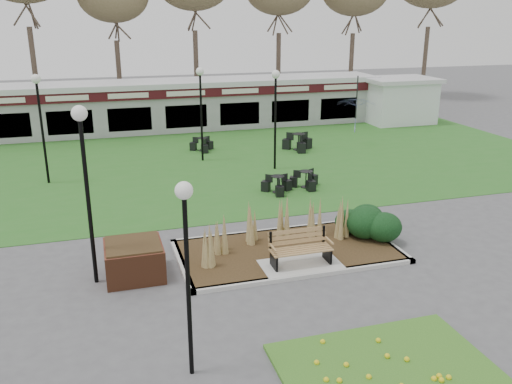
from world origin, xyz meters
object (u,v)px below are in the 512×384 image
object	(u,v)px
park_bench	(300,247)
service_hut	(398,100)
bistro_set_b	(298,145)
patio_umbrella	(356,115)
lamp_post_far_right	(276,98)
lamp_post_near_left	(186,238)
bistro_set_a	(202,146)
lamp_post_far_left	(39,105)
bistro_set_d	(277,187)
lamp_post_mid_right	(201,94)
bistro_set_c	(306,182)
lamp_post_mid_left	(84,157)
food_pavilion	(182,104)
brick_planter	(134,260)

from	to	relation	value
park_bench	service_hut	xyz separation A→B (m)	(13.50, 17.75, 0.86)
bistro_set_b	patio_umbrella	distance (m)	3.50
park_bench	lamp_post_far_right	size ratio (longest dim) A/B	0.39
lamp_post_near_left	bistro_set_a	bearing A→B (deg)	78.06
lamp_post_far_left	bistro_set_a	bearing A→B (deg)	26.48
service_hut	bistro_set_d	bearing A→B (deg)	-136.39
lamp_post_near_left	lamp_post_mid_right	size ratio (longest dim) A/B	0.90
bistro_set_c	bistro_set_d	bearing A→B (deg)	-167.33
lamp_post_mid_left	bistro_set_a	world-z (taller)	lamp_post_mid_left
bistro_set_b	lamp_post_far_right	bearing A→B (deg)	-127.29
food_pavilion	lamp_post_near_left	distance (m)	23.79
lamp_post_far_right	patio_umbrella	size ratio (longest dim) A/B	1.65
lamp_post_mid_left	patio_umbrella	world-z (taller)	lamp_post_mid_left
service_hut	bistro_set_b	xyz separation A→B (m)	(-8.74, -5.18, -1.15)
food_pavilion	bistro_set_c	xyz separation A→B (m)	(2.81, -13.09, -1.23)
service_hut	food_pavilion	bearing A→B (deg)	171.73
bistro_set_b	patio_umbrella	size ratio (longest dim) A/B	0.60
bistro_set_c	patio_umbrella	bearing A→B (deg)	49.76
food_pavilion	lamp_post_far_right	xyz separation A→B (m)	(2.50, -10.12, 1.72)
brick_planter	lamp_post_mid_right	xyz separation A→B (m)	(4.07, 11.20, 2.70)
lamp_post_far_left	bistro_set_c	xyz separation A→B (m)	(9.95, -3.62, -2.99)
brick_planter	bistro_set_d	bearing A→B (deg)	43.34
brick_planter	bistro_set_c	bearing A→B (deg)	39.14
food_pavilion	bistro_set_d	bearing A→B (deg)	-83.56
lamp_post_mid_right	food_pavilion	bearing A→B (deg)	87.56
lamp_post_far_right	bistro_set_a	distance (m)	5.71
lamp_post_far_right	bistro_set_d	bearing A→B (deg)	-106.78
lamp_post_mid_right	bistro_set_b	bearing A→B (deg)	6.90
lamp_post_far_right	park_bench	bearing A→B (deg)	-104.58
lamp_post_mid_right	lamp_post_near_left	bearing A→B (deg)	-102.05
bistro_set_d	patio_umbrella	distance (m)	9.23
lamp_post_far_right	lamp_post_far_left	distance (m)	9.65
lamp_post_mid_right	lamp_post_far_right	bearing A→B (deg)	-39.83
food_pavilion	bistro_set_a	bearing A→B (deg)	-89.68
food_pavilion	brick_planter	bearing A→B (deg)	-103.06
bistro_set_a	bistro_set_b	bearing A→B (deg)	-14.82
food_pavilion	bistro_set_a	distance (m)	6.03
park_bench	bistro_set_d	bearing A→B (deg)	76.57
bistro_set_b	patio_umbrella	world-z (taller)	patio_umbrella
lamp_post_mid_left	lamp_post_mid_right	world-z (taller)	lamp_post_mid_left
brick_planter	bistro_set_b	world-z (taller)	brick_planter
bistro_set_c	patio_umbrella	xyz separation A→B (m)	(5.19, 6.13, 1.36)
lamp_post_near_left	lamp_post_far_left	distance (m)	14.42
service_hut	lamp_post_mid_left	size ratio (longest dim) A/B	0.95
park_bench	lamp_post_far_left	size ratio (longest dim) A/B	0.38
lamp_post_mid_left	lamp_post_far_right	size ratio (longest dim) A/B	1.06
service_hut	bistro_set_d	world-z (taller)	service_hut
food_pavilion	bistro_set_c	world-z (taller)	food_pavilion
lamp_post_mid_left	bistro_set_a	xyz separation A→B (m)	(5.43, 13.11, -3.13)
park_bench	patio_umbrella	xyz separation A→B (m)	(8.00, 12.75, 1.02)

